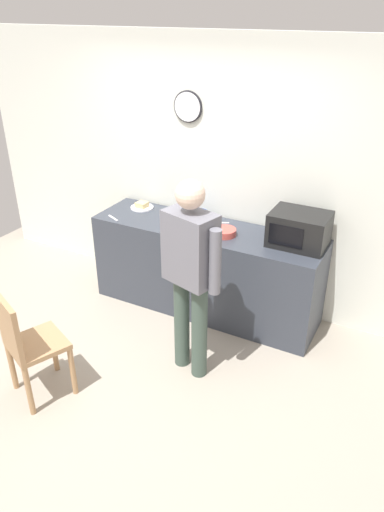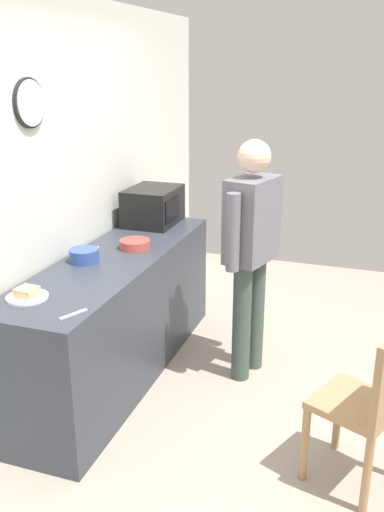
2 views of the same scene
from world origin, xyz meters
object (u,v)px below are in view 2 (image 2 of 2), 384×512
microwave (153,206)px  person_standing (251,243)px  salad_bowl (135,244)px  fork_utensil (73,314)px  cereal_bowl (84,255)px  wooden_chair (370,401)px  spoon_utensil (97,250)px  sandwich_plate (27,295)px

microwave → person_standing: bearing=-120.5°
salad_bowl → fork_utensil: 1.15m
cereal_bowl → wooden_chair: size_ratio=0.21×
microwave → salad_bowl: (-0.66, -0.13, -0.12)m
salad_bowl → fork_utensil: size_ratio=1.30×
salad_bowl → spoon_utensil: size_ratio=1.30×
microwave → fork_utensil: microwave is taller
fork_utensil → wooden_chair: wooden_chair is taller
person_standing → cereal_bowl: bearing=114.2°
microwave → wooden_chair: 2.43m
microwave → fork_utensil: (-1.80, -0.29, -0.15)m
wooden_chair → fork_utensil: bearing=100.5°
sandwich_plate → person_standing: person_standing is taller
spoon_utensil → sandwich_plate: bearing=-177.9°
microwave → cereal_bowl: microwave is taller
microwave → sandwich_plate: size_ratio=2.11×
cereal_bowl → spoon_utensil: cereal_bowl is taller
sandwich_plate → salad_bowl: 1.05m
person_standing → wooden_chair: bearing=-137.7°
cereal_bowl → sandwich_plate: bearing=-179.8°
spoon_utensil → wooden_chair: bearing=-110.2°
fork_utensil → wooden_chair: 1.61m
salad_bowl → spoon_utensil: bearing=122.2°
sandwich_plate → person_standing: bearing=-42.7°
sandwich_plate → wooden_chair: bearing=-84.7°
sandwich_plate → fork_utensil: sandwich_plate is taller
microwave → person_standing: person_standing is taller
salad_bowl → wooden_chair: 1.94m
microwave → fork_utensil: bearing=-170.9°
sandwich_plate → microwave: bearing=-2.4°
sandwich_plate → cereal_bowl: size_ratio=1.20×
cereal_bowl → wooden_chair: 2.00m
spoon_utensil → microwave: bearing=-7.4°
sandwich_plate → person_standing: 1.52m
microwave → cereal_bowl: bearing=176.0°
microwave → sandwich_plate: microwave is taller
cereal_bowl → salad_bowl: bearing=-28.2°
salad_bowl → cereal_bowl: cereal_bowl is taller
microwave → fork_utensil: 1.82m
cereal_bowl → fork_utensil: cereal_bowl is taller
microwave → salad_bowl: bearing=-168.9°
person_standing → wooden_chair: (-0.95, -0.86, -0.47)m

